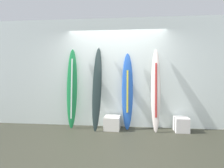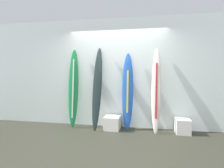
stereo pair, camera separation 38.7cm
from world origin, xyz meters
name	(u,v)px [view 2 (the right image)]	position (x,y,z in m)	size (l,w,h in m)	color
ground	(108,145)	(0.00, 0.00, -0.02)	(8.00, 8.00, 0.04)	#303125
wall_back	(118,73)	(0.00, 1.30, 1.40)	(7.20, 0.20, 2.80)	white
surfboard_emerald	(73,89)	(-1.13, 1.02, 1.00)	(0.28, 0.32, 2.02)	#1B7D3F
surfboard_charcoal	(97,88)	(-0.47, 0.93, 1.03)	(0.25, 0.49, 2.06)	#1C2928
surfboard_cobalt	(128,92)	(0.28, 1.04, 0.93)	(0.28, 0.26, 1.90)	blue
surfboard_ivory	(156,90)	(0.97, 0.96, 1.00)	(0.24, 0.43, 2.00)	silver
display_block_left	(183,126)	(1.58, 0.95, 0.17)	(0.32, 0.32, 0.34)	white
display_block_center	(112,123)	(-0.09, 0.95, 0.16)	(0.40, 0.40, 0.33)	white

